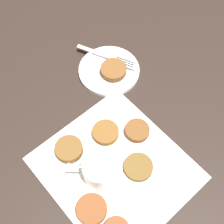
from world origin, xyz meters
TOP-DOWN VIEW (x-y plane):
  - ground_plane at (0.00, 0.00)m, footprint 4.00×4.00m
  - napkin at (-0.03, 0.03)m, footprint 0.35×0.32m
  - sauce_bowl at (-0.01, 0.06)m, footprint 0.09×0.11m
  - fritter_1 at (-0.06, -0.01)m, footprint 0.07×0.07m
  - fritter_2 at (0.08, 0.09)m, footprint 0.07×0.07m
  - fritter_3 at (0.01, -0.07)m, footprint 0.06×0.06m
  - fritter_4 at (-0.07, 0.14)m, footprint 0.07×0.07m
  - fritter_5 at (0.06, -0.01)m, footprint 0.07×0.07m
  - serving_plate at (0.21, -0.15)m, footprint 0.17×0.17m
  - fritter_on_plate at (0.19, -0.15)m, footprint 0.07×0.07m
  - fork at (0.23, -0.18)m, footprint 0.18×0.10m

SIDE VIEW (x-z plane):
  - ground_plane at x=0.00m, z-range 0.00..0.00m
  - napkin at x=-0.03m, z-range 0.00..0.00m
  - serving_plate at x=0.21m, z-range 0.00..0.02m
  - fritter_1 at x=-0.06m, z-range 0.00..0.02m
  - fritter_4 at x=-0.07m, z-range 0.00..0.02m
  - fritter_5 at x=0.06m, z-range 0.00..0.02m
  - fritter_3 at x=0.01m, z-range 0.00..0.02m
  - fritter_2 at x=0.08m, z-range 0.00..0.03m
  - fork at x=0.23m, z-range 0.02..0.02m
  - fritter_on_plate at x=0.19m, z-range 0.02..0.03m
  - sauce_bowl at x=-0.01m, z-range -0.02..0.08m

